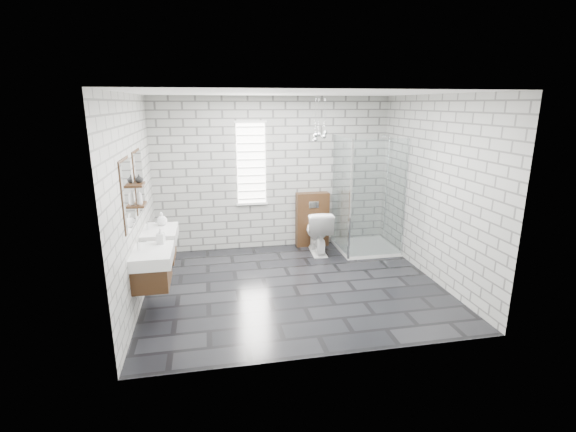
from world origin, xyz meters
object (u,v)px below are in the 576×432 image
object	(u,v)px
vanity_left	(149,258)
toilet	(318,231)
vanity_right	(157,236)
cistern_panel	(312,219)
shower_enclosure	(363,224)

from	to	relation	value
vanity_left	toilet	bearing A→B (deg)	34.43
vanity_right	cistern_panel	world-z (taller)	vanity_right
toilet	shower_enclosure	bearing A→B (deg)	175.99
vanity_right	cistern_panel	bearing A→B (deg)	26.62
vanity_left	cistern_panel	xyz separation A→B (m)	(2.61, 2.19, -0.26)
vanity_left	cistern_panel	world-z (taller)	vanity_left
vanity_right	cistern_panel	size ratio (longest dim) A/B	1.57
cistern_panel	vanity_left	bearing A→B (deg)	-139.92
vanity_right	toilet	size ratio (longest dim) A/B	2.03
vanity_left	toilet	xyz separation A→B (m)	(2.61, 1.79, -0.37)
vanity_right	toilet	bearing A→B (deg)	19.06
vanity_right	shower_enclosure	distance (m)	3.51
vanity_left	shower_enclosure	size ratio (longest dim) A/B	0.77
vanity_left	toilet	distance (m)	3.18
shower_enclosure	cistern_panel	bearing A→B (deg)	147.14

